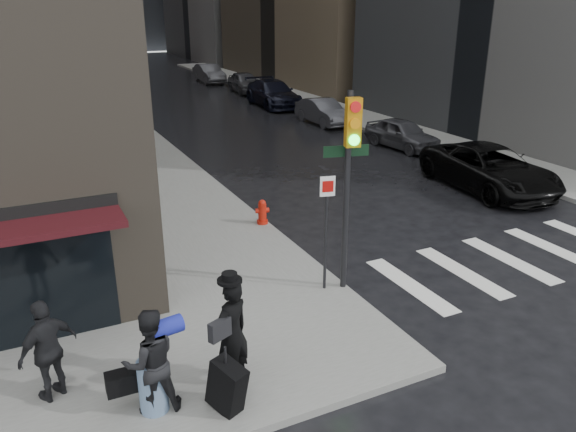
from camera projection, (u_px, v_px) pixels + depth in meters
name	position (u px, v px, depth m)	size (l,w,h in m)	color
ground	(297.00, 343.00, 11.00)	(140.00, 140.00, 0.00)	black
sidewalk_left	(94.00, 113.00, 33.67)	(4.00, 50.00, 0.15)	slate
sidewalk_right	(295.00, 97.00, 39.19)	(3.00, 50.00, 0.15)	slate
crosswalk	(532.00, 254.00, 14.91)	(8.50, 3.00, 0.01)	silver
man_overcoat	(231.00, 342.00, 9.22)	(1.05, 1.40, 2.11)	black
man_jeans	(150.00, 362.00, 8.69)	(1.28, 0.70, 1.79)	black
man_greycoat	(48.00, 350.00, 9.01)	(1.12, 0.90, 1.78)	black
traffic_light	(347.00, 167.00, 11.80)	(1.09, 0.61, 4.45)	black
fire_hydrant	(262.00, 213.00, 16.47)	(0.43, 0.32, 0.74)	#B7190B
parked_car_0	(489.00, 168.00, 19.82)	(2.57, 5.58, 1.55)	black
parked_car_1	(402.00, 134.00, 25.58)	(1.58, 3.93, 1.34)	#45454A
parked_car_2	(323.00, 112.00, 30.68)	(1.43, 4.11, 1.35)	#45454B
parked_car_3	(273.00, 93.00, 35.91)	(2.28, 5.62, 1.63)	black
parked_car_4	(245.00, 82.00, 41.51)	(1.77, 4.39, 1.50)	#45454A
parked_car_5	(209.00, 74.00, 46.58)	(1.59, 4.55, 1.50)	#46464A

